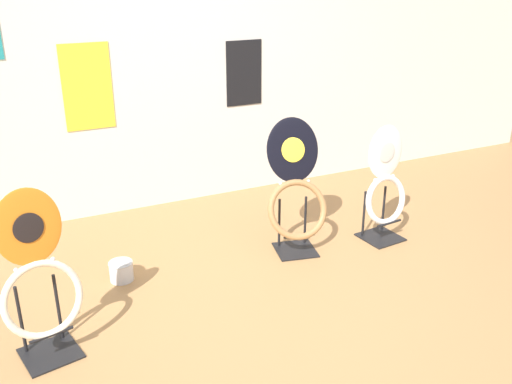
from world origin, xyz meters
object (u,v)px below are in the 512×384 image
toilet_seat_display_jazz_black (296,195)px  paint_can (121,270)px  toilet_seat_display_orange_sun (40,287)px  toilet_seat_display_white_plain (385,188)px

toilet_seat_display_jazz_black → paint_can: bearing=174.9°
paint_can → toilet_seat_display_orange_sun: bearing=-131.1°
toilet_seat_display_orange_sun → toilet_seat_display_jazz_black: (1.75, 0.49, 0.01)m
toilet_seat_display_orange_sun → toilet_seat_display_jazz_black: size_ratio=0.99×
toilet_seat_display_white_plain → paint_can: toilet_seat_display_white_plain is taller
toilet_seat_display_white_plain → toilet_seat_display_jazz_black: bearing=169.4°
toilet_seat_display_white_plain → paint_can: 1.94m
toilet_seat_display_orange_sun → toilet_seat_display_jazz_black: 1.81m
toilet_seat_display_white_plain → paint_can: bearing=172.9°
toilet_seat_display_white_plain → toilet_seat_display_jazz_black: size_ratio=0.92×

